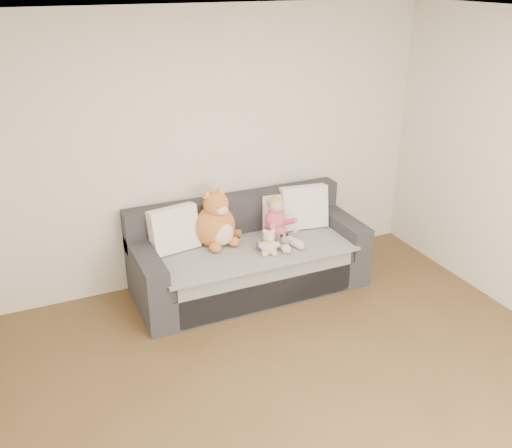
{
  "coord_description": "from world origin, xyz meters",
  "views": [
    {
      "loc": [
        -1.71,
        -2.43,
        2.87
      ],
      "look_at": [
        0.22,
        1.87,
        0.75
      ],
      "focal_mm": 40.0,
      "sensor_mm": 36.0,
      "label": 1
    }
  ],
  "objects_px": {
    "plush_cat": "(216,223)",
    "teddy_bear": "(269,244)",
    "toddler": "(277,223)",
    "sippy_cup": "(259,244)",
    "sofa": "(248,258)"
  },
  "relations": [
    {
      "from": "plush_cat",
      "to": "sippy_cup",
      "type": "height_order",
      "value": "plush_cat"
    },
    {
      "from": "toddler",
      "to": "sofa",
      "type": "bearing_deg",
      "value": 160.07
    },
    {
      "from": "toddler",
      "to": "sippy_cup",
      "type": "distance_m",
      "value": 0.29
    },
    {
      "from": "plush_cat",
      "to": "teddy_bear",
      "type": "relative_size",
      "value": 2.38
    },
    {
      "from": "plush_cat",
      "to": "toddler",
      "type": "bearing_deg",
      "value": -30.34
    },
    {
      "from": "teddy_bear",
      "to": "sippy_cup",
      "type": "xyz_separation_m",
      "value": [
        -0.04,
        0.12,
        -0.05
      ]
    },
    {
      "from": "toddler",
      "to": "plush_cat",
      "type": "height_order",
      "value": "plush_cat"
    },
    {
      "from": "sofa",
      "to": "plush_cat",
      "type": "xyz_separation_m",
      "value": [
        -0.28,
        0.11,
        0.38
      ]
    },
    {
      "from": "plush_cat",
      "to": "teddy_bear",
      "type": "bearing_deg",
      "value": -61.1
    },
    {
      "from": "sofa",
      "to": "teddy_bear",
      "type": "height_order",
      "value": "sofa"
    },
    {
      "from": "plush_cat",
      "to": "teddy_bear",
      "type": "distance_m",
      "value": 0.55
    },
    {
      "from": "sofa",
      "to": "sippy_cup",
      "type": "relative_size",
      "value": 20.72
    },
    {
      "from": "teddy_bear",
      "to": "plush_cat",
      "type": "bearing_deg",
      "value": 150.49
    },
    {
      "from": "teddy_bear",
      "to": "sippy_cup",
      "type": "distance_m",
      "value": 0.13
    },
    {
      "from": "sofa",
      "to": "plush_cat",
      "type": "relative_size",
      "value": 3.67
    }
  ]
}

